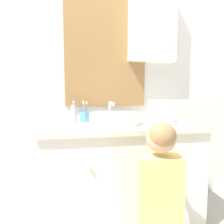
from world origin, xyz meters
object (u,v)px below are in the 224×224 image
sink_basin (114,118)px  soap_dispenser (74,113)px  toothbrush_holder (84,116)px  teddy_bear (175,113)px  child_figure (160,195)px

sink_basin → soap_dispenser: bearing=150.6°
toothbrush_holder → soap_dispenser: (-0.09, 0.01, 0.03)m
teddy_bear → soap_dispenser: bearing=170.0°
toothbrush_holder → teddy_bear: toothbrush_holder is taller
soap_dispenser → teddy_bear: (0.85, -0.15, -0.00)m
sink_basin → child_figure: sink_basin is taller
soap_dispenser → child_figure: (0.47, -0.68, -0.39)m
toothbrush_holder → soap_dispenser: bearing=173.8°
toothbrush_holder → soap_dispenser: same height
teddy_bear → child_figure: bearing=-125.6°
soap_dispenser → child_figure: size_ratio=0.20×
toothbrush_holder → teddy_bear: (0.76, -0.14, 0.03)m
child_figure → teddy_bear: (0.38, 0.53, 0.38)m
sink_basin → child_figure: size_ratio=0.48×
toothbrush_holder → teddy_bear: 0.78m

